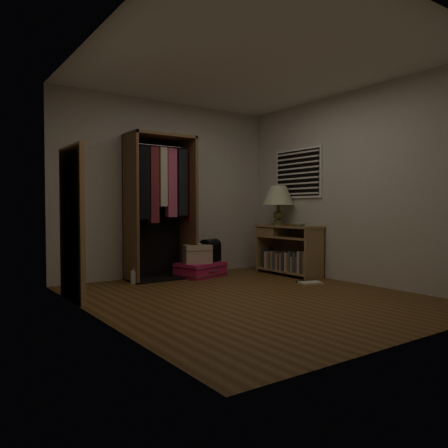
{
  "coord_description": "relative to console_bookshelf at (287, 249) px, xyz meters",
  "views": [
    {
      "loc": [
        -3.07,
        -3.87,
        1.01
      ],
      "look_at": [
        0.3,
        0.95,
        0.8
      ],
      "focal_mm": 35.0,
      "sensor_mm": 36.0,
      "label": 1
    }
  ],
  "objects": [
    {
      "name": "ground",
      "position": [
        -1.54,
        -1.03,
        -0.39
      ],
      "size": [
        4.0,
        4.0,
        0.0
      ],
      "primitive_type": "plane",
      "color": "#583919",
      "rests_on": "ground"
    },
    {
      "name": "train_case",
      "position": [
        -1.28,
        0.54,
        -0.05
      ],
      "size": [
        0.46,
        0.38,
        0.29
      ],
      "rotation": [
        0.0,
        0.0,
        -0.29
      ],
      "color": "tan",
      "rests_on": "pink_suitcase"
    },
    {
      "name": "open_wardrobe",
      "position": [
        -1.75,
        0.74,
        0.81
      ],
      "size": [
        1.0,
        0.5,
        2.05
      ],
      "color": "brown",
      "rests_on": "ground"
    },
    {
      "name": "ceramic_bowl",
      "position": [
        -0.05,
        -0.31,
        0.38
      ],
      "size": [
        0.24,
        0.24,
        0.05
      ],
      "primitive_type": "imported",
      "rotation": [
        0.0,
        0.0,
        0.29
      ],
      "color": "#9FBFA5",
      "rests_on": "console_bookshelf"
    },
    {
      "name": "black_bag",
      "position": [
        -1.02,
        0.6,
        -0.01
      ],
      "size": [
        0.37,
        0.31,
        0.34
      ],
      "rotation": [
        0.0,
        0.0,
        0.4
      ],
      "color": "black",
      "rests_on": "pink_suitcase"
    },
    {
      "name": "white_jug",
      "position": [
        -2.24,
        0.57,
        -0.3
      ],
      "size": [
        0.15,
        0.15,
        0.21
      ],
      "rotation": [
        0.0,
        0.0,
        -0.22
      ],
      "color": "white",
      "rests_on": "ground"
    },
    {
      "name": "brass_tray",
      "position": [
        0.0,
        -0.11,
        0.36
      ],
      "size": [
        0.34,
        0.34,
        0.02
      ],
      "rotation": [
        0.0,
        0.0,
        0.14
      ],
      "color": "olive",
      "rests_on": "console_bookshelf"
    },
    {
      "name": "pink_suitcase",
      "position": [
        -1.21,
        0.57,
        -0.29
      ],
      "size": [
        0.79,
        0.65,
        0.21
      ],
      "rotation": [
        0.0,
        0.0,
        0.25
      ],
      "color": "#CB1853",
      "rests_on": "ground"
    },
    {
      "name": "table_lamp",
      "position": [
        0.0,
        0.21,
        0.8
      ],
      "size": [
        0.54,
        0.54,
        0.61
      ],
      "rotation": [
        0.0,
        0.0,
        0.11
      ],
      "color": "#474F26",
      "rests_on": "console_bookshelf"
    },
    {
      "name": "floor_mirror",
      "position": [
        -3.24,
        -0.03,
        0.46
      ],
      "size": [
        0.06,
        0.8,
        1.7
      ],
      "color": "#AB8153",
      "rests_on": "ground"
    },
    {
      "name": "console_bookshelf",
      "position": [
        0.0,
        0.0,
        0.0
      ],
      "size": [
        0.42,
        1.12,
        0.75
      ],
      "color": "olive",
      "rests_on": "ground"
    },
    {
      "name": "room_walls",
      "position": [
        -1.46,
        -0.99,
        1.11
      ],
      "size": [
        3.52,
        4.02,
        2.6
      ],
      "color": "beige",
      "rests_on": "ground"
    },
    {
      "name": "floor_book",
      "position": [
        -0.31,
        -0.77,
        -0.38
      ],
      "size": [
        0.34,
        0.3,
        0.03
      ],
      "rotation": [
        0.0,
        0.0,
        -0.28
      ],
      "color": "beige",
      "rests_on": "ground"
    }
  ]
}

